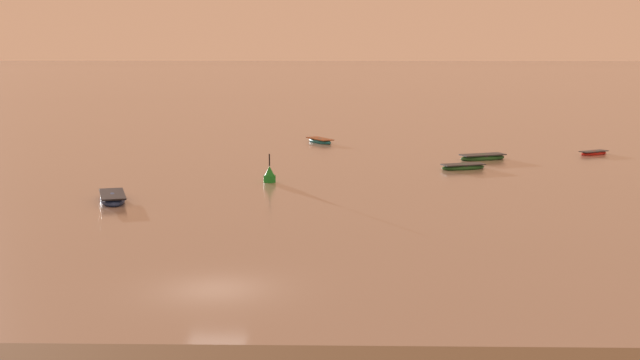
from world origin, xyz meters
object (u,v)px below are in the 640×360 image
rowboat_moored_4 (320,141)px  channel_buoy (270,176)px  rowboat_moored_2 (594,153)px  rowboat_moored_1 (113,198)px  rowboat_moored_5 (483,158)px  rowboat_moored_0 (463,167)px

rowboat_moored_4 → channel_buoy: channel_buoy is taller
rowboat_moored_2 → rowboat_moored_1: bearing=-178.7°
rowboat_moored_5 → rowboat_moored_2: bearing=177.3°
rowboat_moored_4 → rowboat_moored_2: bearing=-139.6°
rowboat_moored_0 → rowboat_moored_4: size_ratio=0.99×
rowboat_moored_1 → channel_buoy: bearing=112.0°
rowboat_moored_5 → channel_buoy: (-17.84, -12.71, 0.27)m
rowboat_moored_0 → rowboat_moored_2: bearing=15.4°
rowboat_moored_0 → rowboat_moored_2: rowboat_moored_0 is taller
rowboat_moored_4 → channel_buoy: size_ratio=1.78×
rowboat_moored_4 → rowboat_moored_5: (14.64, -12.48, 0.02)m
rowboat_moored_0 → channel_buoy: channel_buoy is taller
rowboat_moored_1 → channel_buoy: size_ratio=2.14×
rowboat_moored_0 → channel_buoy: (-15.31, -6.99, 0.30)m
rowboat_moored_1 → channel_buoy: (9.69, 7.90, 0.26)m
rowboat_moored_1 → channel_buoy: 12.50m
rowboat_moored_2 → channel_buoy: (-28.63, -16.36, 0.33)m
rowboat_moored_1 → rowboat_moored_4: 35.51m
rowboat_moored_2 → rowboat_moored_5: size_ratio=0.69×
rowboat_moored_1 → channel_buoy: channel_buoy is taller
rowboat_moored_1 → rowboat_moored_4: size_ratio=1.20×
rowboat_moored_2 → rowboat_moored_4: size_ratio=0.78×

